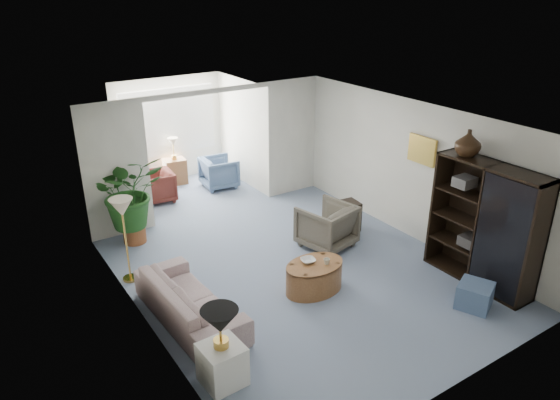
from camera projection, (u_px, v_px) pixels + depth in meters
floor at (300, 275)px, 8.35m from camera, size 6.00×6.00×0.00m
sunroom_floor at (193, 193)px, 11.49m from camera, size 2.60×2.60×0.00m
back_pier_left at (116, 171)px, 9.19m from camera, size 1.20×0.12×2.50m
back_pier_right at (292, 137)px, 11.11m from camera, size 1.20×0.12×2.50m
back_header at (209, 91)px, 9.68m from camera, size 2.60×0.12×0.10m
window_pane at (169, 121)px, 11.76m from camera, size 2.20×0.02×1.50m
window_blinds at (170, 122)px, 11.74m from camera, size 2.20×0.02×1.50m
framed_picture at (423, 150)px, 8.84m from camera, size 0.04×0.50×0.40m
sofa at (190, 300)px, 7.16m from camera, size 0.89×2.09×0.60m
end_table at (222, 364)px, 6.04m from camera, size 0.49×0.49×0.52m
table_lamp at (220, 321)px, 5.80m from camera, size 0.44×0.44×0.30m
floor_lamp at (121, 208)px, 7.73m from camera, size 0.36×0.36×0.28m
coffee_table at (314, 277)px, 7.87m from camera, size 1.13×1.13×0.45m
coffee_bowl at (308, 261)px, 7.82m from camera, size 0.26×0.26×0.05m
coffee_cup at (327, 261)px, 7.76m from camera, size 0.11×0.11×0.09m
wingback_chair at (327, 226)px, 9.10m from camera, size 1.01×1.03×0.79m
side_table_dark at (346, 216)px, 9.73m from camera, size 0.51×0.43×0.56m
entertainment_cabinet at (484, 225)px, 7.83m from camera, size 0.46×1.74×1.93m
cabinet_urn at (468, 143)px, 7.76m from camera, size 0.39×0.39×0.40m
ottoman at (475, 295)px, 7.48m from camera, size 0.60×0.60×0.37m
plant_pot at (135, 234)px, 9.33m from camera, size 0.40×0.40×0.32m
house_plant at (129, 192)px, 9.01m from camera, size 1.19×1.03×1.32m
sunroom_chair_blue at (219, 172)px, 11.73m from camera, size 0.83×0.81×0.69m
sunroom_chair_maroon at (156, 187)px, 10.98m from camera, size 0.79×0.77×0.66m
sunroom_table at (175, 171)px, 11.95m from camera, size 0.51×0.42×0.59m
shelf_clutter at (482, 208)px, 7.74m from camera, size 0.30×1.12×1.06m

